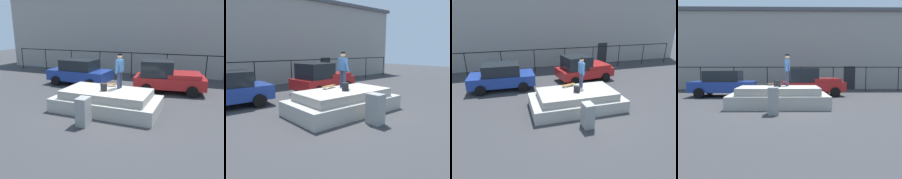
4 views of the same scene
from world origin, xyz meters
TOP-DOWN VIEW (x-y plane):
  - ground_plane at (0.00, 0.00)m, footprint 60.00×60.00m
  - concrete_ledge at (-0.20, 0.48)m, footprint 4.84×2.57m
  - skateboarder at (0.23, 1.01)m, footprint 0.27×0.91m
  - skateboard at (-0.42, 1.21)m, footprint 0.83×0.39m
  - backpack at (-0.26, 0.30)m, footprint 0.34×0.34m
  - car_blue_sedan_near at (-3.99, 4.63)m, footprint 4.21×2.28m
  - car_red_pickup_mid at (1.83, 4.86)m, footprint 4.29×2.58m
  - utility_box at (-0.37, -1.46)m, footprint 0.46×0.62m
  - fence_row at (-0.00, 7.91)m, footprint 24.06×0.06m
  - warehouse_building at (0.00, 13.37)m, footprint 29.49×7.86m

SIDE VIEW (x-z plane):
  - ground_plane at x=0.00m, z-range 0.00..0.00m
  - concrete_ledge at x=-0.20m, z-range -0.04..0.94m
  - utility_box at x=-0.37m, z-range 0.00..1.13m
  - car_blue_sedan_near at x=-3.99m, z-range 0.02..1.72m
  - car_red_pickup_mid at x=1.83m, z-range -0.02..1.86m
  - skateboard at x=-0.42m, z-range 1.02..1.14m
  - backpack at x=-0.26m, z-range 0.98..1.32m
  - fence_row at x=0.00m, z-range 0.42..2.40m
  - skateboarder at x=0.23m, z-range 1.10..2.72m
  - warehouse_building at x=0.00m, z-range 0.01..7.04m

